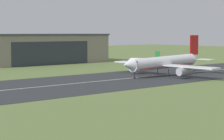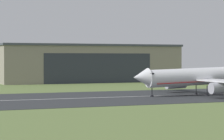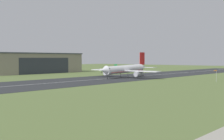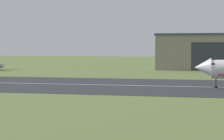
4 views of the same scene
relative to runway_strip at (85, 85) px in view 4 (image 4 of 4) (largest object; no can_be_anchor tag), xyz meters
The scene contains 2 objects.
runway_strip is the anchor object (origin of this frame).
runway_centreline 0.04m from the runway_strip, ahead, with size 467.74×0.70×0.01m, color silver.
Camera 4 is at (33.92, 11.55, 11.11)m, focal length 70.00 mm.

